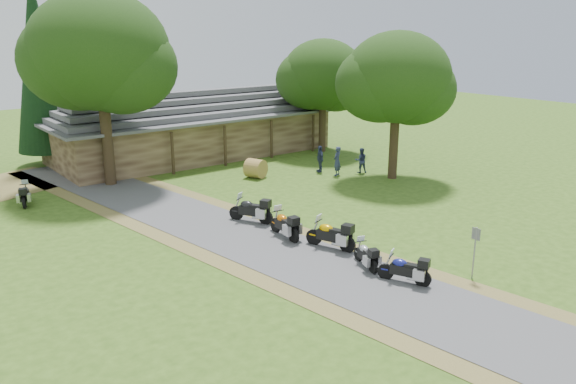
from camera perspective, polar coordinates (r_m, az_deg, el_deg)
ground at (r=21.44m, az=7.68°, el=-9.25°), size 120.00×120.00×0.00m
driveway at (r=23.86m, az=-0.04°, el=-6.38°), size 51.95×51.95×0.00m
lodge at (r=42.96m, az=-9.62°, el=6.96°), size 21.40×9.40×4.90m
motorcycle_row_a at (r=21.53m, az=11.75°, el=-7.55°), size 1.29×1.88×1.23m
motorcycle_row_b at (r=22.67m, az=7.90°, el=-6.23°), size 1.05×1.75×1.14m
motorcycle_row_c at (r=24.31m, az=4.34°, el=-4.19°), size 1.34×2.19×1.43m
motorcycle_row_d at (r=25.54m, az=-0.38°, el=-3.19°), size 0.86×2.06×1.37m
motorcycle_row_e at (r=27.59m, az=-3.81°, el=-1.68°), size 1.57×2.16×1.42m
motorcycle_carport_b at (r=33.52m, az=-25.16°, el=-0.15°), size 1.16×1.92×1.25m
person_a at (r=36.54m, az=5.01°, el=3.40°), size 0.77×0.68×2.24m
person_b at (r=37.46m, az=7.43°, el=3.42°), size 0.68×0.63×1.96m
person_c at (r=37.42m, az=3.27°, el=3.62°), size 0.62×0.71×2.09m
hay_bale at (r=36.02m, az=-3.31°, el=2.41°), size 1.53×1.48×1.22m
sign_post at (r=22.42m, az=18.40°, el=-5.93°), size 0.37×0.06×2.07m
oak_lodge_left at (r=35.12m, az=-18.42°, el=10.93°), size 8.09×8.09×12.89m
oak_lodge_right at (r=43.42m, az=3.57°, el=10.33°), size 6.25×6.25×9.53m
oak_driveway at (r=35.68m, az=10.94°, el=9.42°), size 6.56×6.56×10.28m
cedar_near at (r=42.08m, az=-23.85°, el=11.06°), size 3.99×3.99×12.79m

